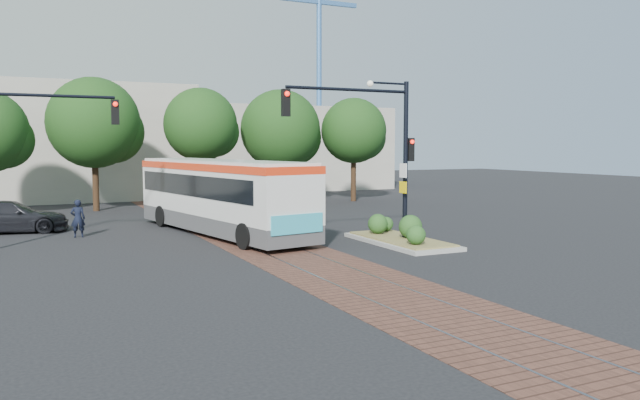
{
  "coord_description": "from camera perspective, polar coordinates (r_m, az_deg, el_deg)",
  "views": [
    {
      "loc": [
        -8.32,
        -21.14,
        3.77
      ],
      "look_at": [
        2.41,
        1.24,
        1.6
      ],
      "focal_mm": 35.0,
      "sensor_mm": 36.0,
      "label": 1
    }
  ],
  "objects": [
    {
      "name": "parked_car",
      "position": [
        30.18,
        -26.54,
        -1.38
      ],
      "size": [
        5.03,
        2.65,
        1.39
      ],
      "primitive_type": "imported",
      "rotation": [
        0.0,
        0.0,
        1.42
      ],
      "color": "black",
      "rests_on": "ground"
    },
    {
      "name": "officer",
      "position": [
        27.5,
        -21.26,
        -1.58
      ],
      "size": [
        0.6,
        0.42,
        1.57
      ],
      "primitive_type": "imported",
      "rotation": [
        0.0,
        0.0,
        3.06
      ],
      "color": "black",
      "rests_on": "ground"
    },
    {
      "name": "signal_pole_left",
      "position": [
        25.14,
        -25.81,
        4.72
      ],
      "size": [
        4.99,
        0.34,
        6.0
      ],
      "color": "black",
      "rests_on": "ground"
    },
    {
      "name": "crane",
      "position": [
        61.51,
        -0.09,
        11.64
      ],
      "size": [
        8.0,
        0.5,
        18.0
      ],
      "color": "#3F72B2",
      "rests_on": "ground"
    },
    {
      "name": "signal_pole_main",
      "position": [
        23.71,
        5.35,
        5.91
      ],
      "size": [
        5.49,
        0.46,
        6.0
      ],
      "color": "black",
      "rests_on": "ground"
    },
    {
      "name": "warehouses",
      "position": [
        50.49,
        -16.79,
        4.84
      ],
      "size": [
        40.0,
        13.0,
        8.0
      ],
      "color": "#ADA899",
      "rests_on": "ground"
    },
    {
      "name": "ground",
      "position": [
        23.03,
        -4.08,
        -4.44
      ],
      "size": [
        120.0,
        120.0,
        0.0
      ],
      "primitive_type": "plane",
      "color": "black",
      "rests_on": "ground"
    },
    {
      "name": "traffic_island",
      "position": [
        24.38,
        7.32,
        -3.16
      ],
      "size": [
        2.2,
        5.2,
        1.13
      ],
      "color": "gray",
      "rests_on": "ground"
    },
    {
      "name": "city_bus",
      "position": [
        26.93,
        -9.13,
        0.65
      ],
      "size": [
        4.56,
        12.04,
        3.16
      ],
      "rotation": [
        0.0,
        0.0,
        0.18
      ],
      "color": "#414144",
      "rests_on": "ground"
    },
    {
      "name": "trackbed",
      "position": [
        26.75,
        -7.23,
        -3.13
      ],
      "size": [
        3.6,
        40.0,
        0.02
      ],
      "color": "brown",
      "rests_on": "ground"
    },
    {
      "name": "tree_row",
      "position": [
        38.77,
        -11.44,
        6.5
      ],
      "size": [
        26.4,
        5.6,
        7.67
      ],
      "color": "#382314",
      "rests_on": "ground"
    }
  ]
}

